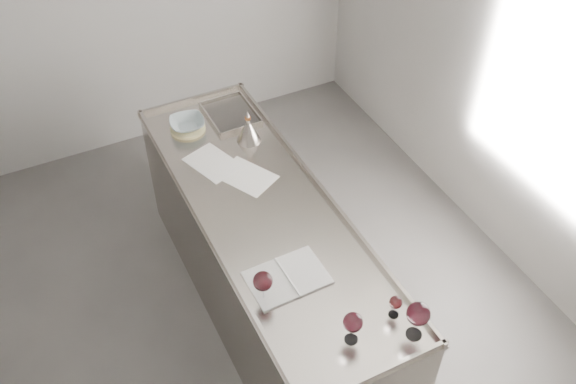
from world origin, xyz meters
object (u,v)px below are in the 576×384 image
wine_glass_small (396,303)px  notebook (287,277)px  ceramic_bowl (187,124)px  wine_glass_left (263,282)px  counter (267,263)px  wine_funnel (248,132)px  wine_glass_right (418,315)px  wine_glass_middle (353,323)px

wine_glass_small → notebook: wine_glass_small is taller
wine_glass_small → ceramic_bowl: bearing=102.0°
wine_glass_small → wine_glass_left: bearing=145.3°
wine_glass_left → notebook: (0.16, 0.07, -0.13)m
counter → wine_funnel: (0.17, 0.61, 0.54)m
wine_glass_small → wine_glass_right: bearing=-80.7°
wine_funnel → wine_glass_small: bearing=-87.1°
counter → wine_glass_small: bearing=-75.0°
wine_glass_middle → wine_funnel: bearing=83.5°
wine_funnel → ceramic_bowl: bearing=137.8°
wine_glass_small → wine_funnel: wine_funnel is taller
wine_glass_left → wine_glass_small: size_ratio=1.49×
wine_glass_middle → counter: bearing=89.7°
wine_glass_right → wine_glass_small: 0.15m
notebook → ceramic_bowl: ceramic_bowl is taller
wine_glass_right → wine_glass_small: bearing=99.3°
wine_glass_right → wine_glass_small: wine_glass_right is taller
counter → ceramic_bowl: 1.04m
wine_glass_left → ceramic_bowl: size_ratio=0.86×
ceramic_bowl → counter: bearing=-81.3°
wine_glass_middle → wine_glass_small: (0.26, 0.03, -0.04)m
wine_glass_small → notebook: 0.57m
wine_glass_left → wine_glass_right: size_ratio=0.88×
wine_glass_left → notebook: 0.22m
wine_glass_left → wine_glass_middle: size_ratio=1.04×
notebook → wine_funnel: size_ratio=1.77×
wine_glass_right → wine_funnel: 1.70m
wine_glass_left → wine_funnel: (0.45, 1.19, -0.07)m
wine_glass_right → wine_funnel: (-0.10, 1.70, -0.09)m
notebook → counter: bearing=76.6°
wine_glass_right → notebook: (-0.39, 0.57, -0.15)m
notebook → wine_funnel: (0.28, 1.12, 0.06)m
counter → wine_glass_middle: size_ratio=13.10×
counter → wine_glass_right: bearing=-75.7°
wine_glass_right → ceramic_bowl: (-0.41, 1.98, -0.11)m
wine_glass_middle → notebook: size_ratio=0.46×
counter → ceramic_bowl: bearing=98.7°
wine_glass_middle → wine_glass_right: (0.28, -0.11, 0.02)m
wine_funnel → wine_glass_middle: bearing=-96.5°
wine_glass_middle → wine_glass_small: wine_glass_middle is taller
wine_glass_left → notebook: size_ratio=0.47×
wine_glass_small → notebook: (-0.36, 0.43, -0.09)m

